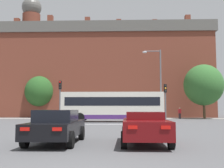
# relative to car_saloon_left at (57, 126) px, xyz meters

# --- Properties ---
(stop_line_strip) EXTENTS (7.73, 0.30, 0.01)m
(stop_line_strip) POSITION_rel_car_saloon_left_xyz_m (1.78, 13.93, -0.72)
(stop_line_strip) COLOR silver
(stop_line_strip) RESTS_ON ground_plane
(far_pavement) EXTENTS (68.59, 2.50, 0.01)m
(far_pavement) POSITION_rel_car_saloon_left_xyz_m (1.78, 28.71, -0.72)
(far_pavement) COLOR #A09B91
(far_pavement) RESTS_ON ground_plane
(brick_civic_building) EXTENTS (37.79, 13.50, 22.36)m
(brick_civic_building) POSITION_rel_car_saloon_left_xyz_m (-0.83, 39.35, 7.33)
(brick_civic_building) COLOR brown
(brick_civic_building) RESTS_ON ground_plane
(car_saloon_left) EXTENTS (1.93, 4.57, 1.39)m
(car_saloon_left) POSITION_rel_car_saloon_left_xyz_m (0.00, 0.00, 0.00)
(car_saloon_left) COLOR black
(car_saloon_left) RESTS_ON ground_plane
(car_roadster_right) EXTENTS (1.98, 4.35, 1.31)m
(car_roadster_right) POSITION_rel_car_saloon_left_xyz_m (3.68, -0.11, -0.03)
(car_roadster_right) COLOR #600C0F
(car_roadster_right) RESTS_ON ground_plane
(bus_crossing_lead) EXTENTS (10.85, 2.67, 3.19)m
(bus_crossing_lead) POSITION_rel_car_saloon_left_xyz_m (1.75, 18.71, 0.99)
(bus_crossing_lead) COLOR silver
(bus_crossing_lead) RESTS_ON ground_plane
(traffic_light_far_left) EXTENTS (0.26, 0.31, 3.82)m
(traffic_light_far_left) POSITION_rel_car_saloon_left_xyz_m (-3.51, 28.21, 1.86)
(traffic_light_far_left) COLOR slate
(traffic_light_far_left) RESTS_ON ground_plane
(traffic_light_near_right) EXTENTS (0.26, 0.31, 3.76)m
(traffic_light_near_right) POSITION_rel_car_saloon_left_xyz_m (6.92, 15.12, 1.83)
(traffic_light_near_right) COLOR slate
(traffic_light_near_right) RESTS_ON ground_plane
(traffic_light_near_left) EXTENTS (0.26, 0.31, 4.06)m
(traffic_light_near_left) POSITION_rel_car_saloon_left_xyz_m (-3.06, 14.44, 2.02)
(traffic_light_near_left) COLOR slate
(traffic_light_near_left) RESTS_ON ground_plane
(street_lamp_junction) EXTENTS (2.04, 0.36, 7.87)m
(street_lamp_junction) POSITION_rel_car_saloon_left_xyz_m (6.69, 18.70, 4.02)
(street_lamp_junction) COLOR slate
(street_lamp_junction) RESTS_ON ground_plane
(pedestrian_waiting) EXTENTS (0.41, 0.23, 1.60)m
(pedestrian_waiting) POSITION_rel_car_saloon_left_xyz_m (10.91, 28.06, 0.21)
(pedestrian_waiting) COLOR black
(pedestrian_waiting) RESTS_ON ground_plane
(pedestrian_walking_east) EXTENTS (0.45, 0.35, 1.82)m
(pedestrian_walking_east) POSITION_rel_car_saloon_left_xyz_m (-4.43, 29.31, 0.36)
(pedestrian_walking_east) COLOR black
(pedestrian_walking_east) RESTS_ON ground_plane
(pedestrian_walking_west) EXTENTS (0.44, 0.44, 1.79)m
(pedestrian_walking_west) POSITION_rel_car_saloon_left_xyz_m (-4.49, 28.79, 0.34)
(pedestrian_walking_west) COLOR #333851
(pedestrian_walking_west) RESTS_ON ground_plane
(tree_by_building) EXTENTS (5.55, 5.55, 7.68)m
(tree_by_building) POSITION_rel_car_saloon_left_xyz_m (14.37, 28.22, 4.04)
(tree_by_building) COLOR #4C3823
(tree_by_building) RESTS_ON ground_plane
(tree_kerbside) EXTENTS (4.79, 4.79, 6.73)m
(tree_kerbside) POSITION_rel_car_saloon_left_xyz_m (-10.56, 33.42, 3.49)
(tree_kerbside) COLOR #4C3823
(tree_kerbside) RESTS_ON ground_plane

